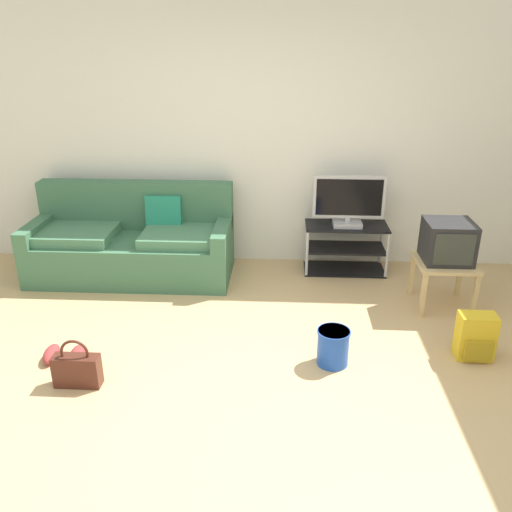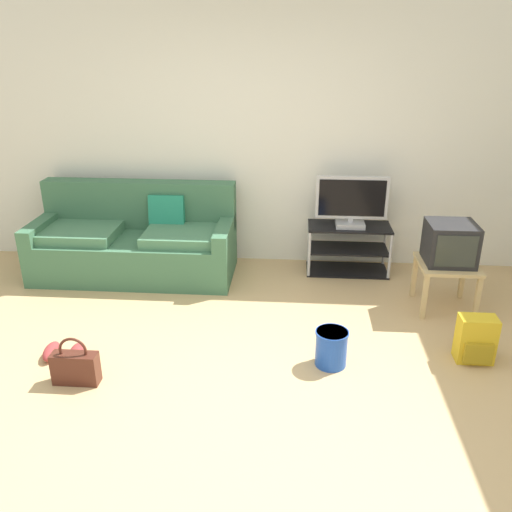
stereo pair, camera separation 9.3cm
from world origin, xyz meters
name	(u,v)px [view 2 (the right image)]	position (x,y,z in m)	size (l,w,h in m)	color
ground_plane	(235,394)	(0.00, 0.00, -0.01)	(9.00, 9.80, 0.02)	tan
wall_back	(260,135)	(0.00, 2.45, 1.35)	(9.00, 0.10, 2.70)	silver
couch	(136,242)	(-1.23, 1.94, 0.33)	(2.00, 0.83, 0.91)	#3D6B4C
tv_stand	(348,249)	(0.93, 2.14, 0.25)	(0.83, 0.40, 0.50)	black
flat_tv	(351,202)	(0.93, 2.12, 0.75)	(0.71, 0.22, 0.52)	#B2B2B7
side_table	(447,270)	(1.73, 1.39, 0.37)	(0.50, 0.50, 0.44)	tan
crt_tv	(450,243)	(1.73, 1.41, 0.62)	(0.41, 0.40, 0.36)	#232326
backpack	(476,340)	(1.75, 0.54, 0.18)	(0.27, 0.23, 0.36)	gold
handbag	(75,367)	(-1.13, 0.04, 0.13)	(0.32, 0.11, 0.36)	#4C2319
cleaning_bucket	(331,347)	(0.67, 0.40, 0.15)	(0.25, 0.25, 0.28)	blue
sneakers_pair	(64,352)	(-1.35, 0.35, 0.04)	(0.34, 0.26, 0.09)	#993333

